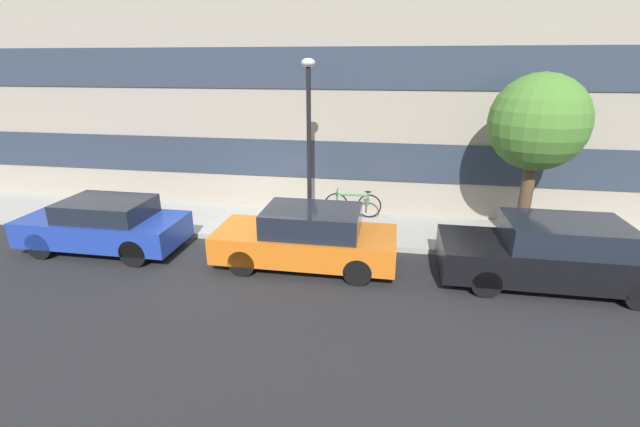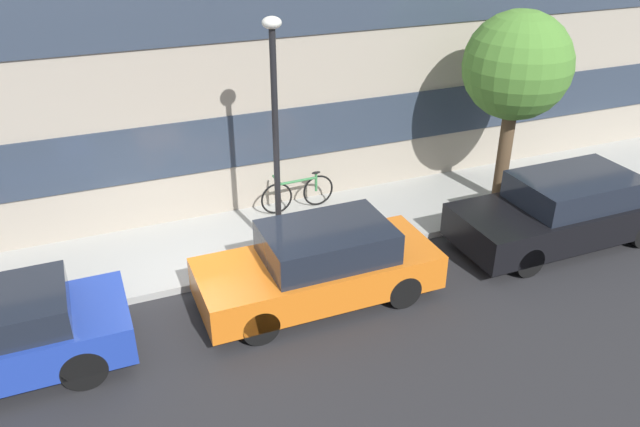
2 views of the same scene
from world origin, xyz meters
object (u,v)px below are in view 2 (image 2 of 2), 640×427
parked_car_orange (320,265)px  lamp_post (275,117)px  street_tree (517,67)px  parked_car_black (565,210)px  bicycle (297,192)px

parked_car_orange → lamp_post: lamp_post is taller
lamp_post → street_tree: bearing=3.8°
parked_car_orange → parked_car_black: 5.18m
parked_car_black → lamp_post: lamp_post is taller
bicycle → street_tree: bearing=161.7°
street_tree → lamp_post: bearing=-176.2°
street_tree → lamp_post: 5.24m
bicycle → parked_car_orange: bearing=74.5°
parked_car_orange → lamp_post: bearing=-81.1°
parked_car_orange → street_tree: street_tree is taller
parked_car_black → bicycle: parked_car_black is taller
parked_car_orange → street_tree: size_ratio=0.99×
bicycle → street_tree: size_ratio=0.41×
street_tree → lamp_post: (-5.23, -0.34, -0.24)m
parked_car_orange → bicycle: bearing=-103.4°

